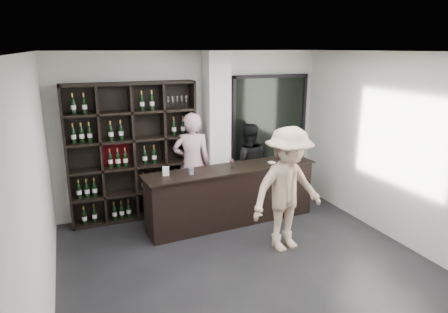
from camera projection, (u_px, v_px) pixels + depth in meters
name	position (u px, v px, depth m)	size (l,w,h in m)	color
floor	(258.00, 278.00, 5.29)	(5.00, 5.50, 0.01)	black
wine_shelf	(133.00, 153.00, 6.86)	(2.20, 0.35, 2.40)	black
structural_column	(217.00, 133.00, 7.24)	(0.40, 0.40, 2.90)	silver
glass_panel	(269.00, 129.00, 7.88)	(1.60, 0.08, 2.10)	black
tasting_counter	(232.00, 195.00, 6.85)	(3.02, 0.63, 0.99)	black
taster_pink	(192.00, 164.00, 7.14)	(0.68, 0.45, 1.87)	#DCA5B7
taster_black	(248.00, 165.00, 7.57)	(0.78, 0.60, 1.60)	black
customer	(288.00, 190.00, 5.84)	(1.21, 0.70, 1.87)	tan
wine_glass	(232.00, 163.00, 6.69)	(0.08, 0.08, 0.18)	white
spit_cup	(191.00, 171.00, 6.35)	(0.08, 0.08, 0.11)	#9AACBF
napkin_stack	(272.00, 162.00, 7.01)	(0.10, 0.10, 0.02)	white
card_stand	(166.00, 171.00, 6.29)	(0.10, 0.05, 0.15)	white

